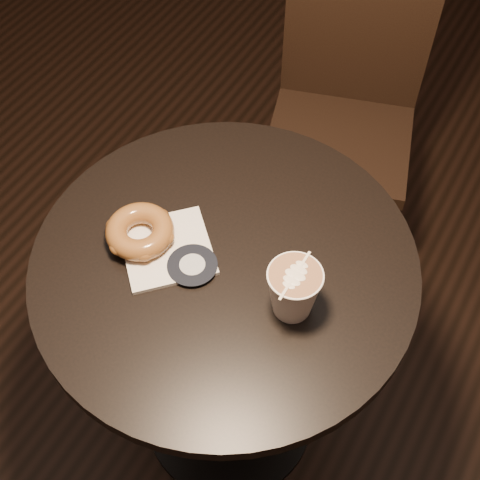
# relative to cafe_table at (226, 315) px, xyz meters

# --- Properties ---
(cafe_table) EXTENTS (0.70, 0.70, 0.75)m
(cafe_table) POSITION_rel_cafe_table_xyz_m (0.00, 0.00, 0.00)
(cafe_table) COLOR black
(cafe_table) RESTS_ON ground
(chair) EXTENTS (0.48, 0.48, 0.96)m
(chair) POSITION_rel_cafe_table_xyz_m (-0.08, 0.76, -0.01)
(chair) COLOR black
(chair) RESTS_ON ground
(pastry_bag) EXTENTS (0.22, 0.22, 0.01)m
(pastry_bag) POSITION_rel_cafe_table_xyz_m (-0.10, -0.03, 0.20)
(pastry_bag) COLOR white
(pastry_bag) RESTS_ON cafe_table
(doughnut) EXTENTS (0.12, 0.12, 0.04)m
(doughnut) POSITION_rel_cafe_table_xyz_m (-0.15, -0.04, 0.23)
(doughnut) COLOR brown
(doughnut) RESTS_ON pastry_bag
(latte_cup) EXTENTS (0.09, 0.09, 0.10)m
(latte_cup) POSITION_rel_cafe_table_xyz_m (0.15, -0.03, 0.25)
(latte_cup) COLOR white
(latte_cup) RESTS_ON cafe_table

